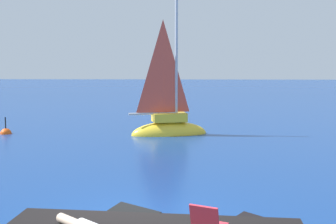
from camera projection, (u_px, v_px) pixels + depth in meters
ground_plane at (138, 223)px, 10.05m from camera, size 160.00×160.00×0.00m
sailboat_near at (169, 127)px, 22.11m from camera, size 4.02×2.20×7.28m
beach_chair at (208, 224)px, 7.21m from camera, size 0.68×0.74×0.80m
marker_buoy at (6, 134)px, 22.36m from camera, size 0.56×0.56×1.13m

